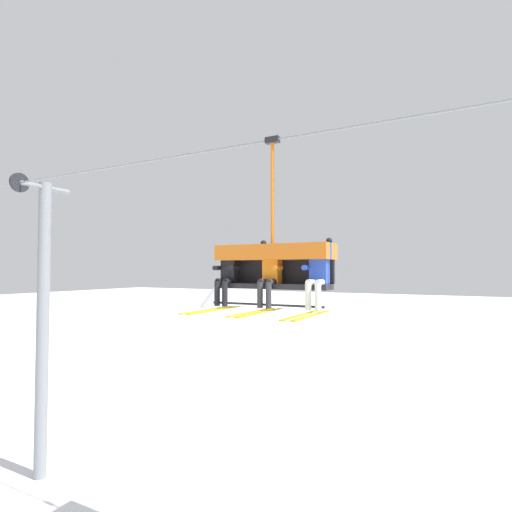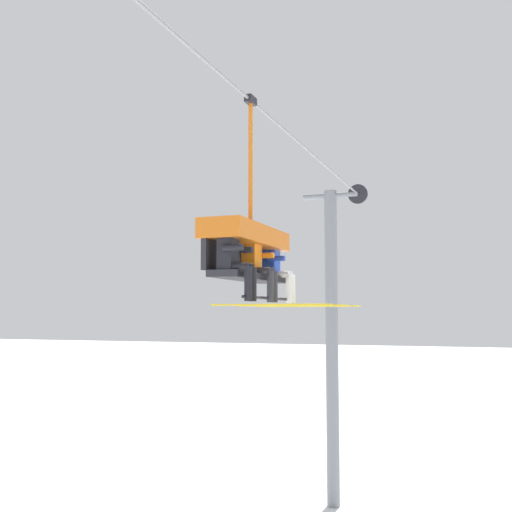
% 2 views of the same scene
% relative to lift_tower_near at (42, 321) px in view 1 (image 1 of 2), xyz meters
% --- Properties ---
extents(mountain_peak_west, '(14.45, 14.45, 9.59)m').
position_rel_lift_tower_near_xyz_m(mountain_peak_west, '(-22.55, 51.47, 0.13)').
color(mountain_peak_west, white).
rests_on(mountain_peak_west, ground_plane).
extents(lift_tower_near, '(0.36, 1.88, 8.99)m').
position_rel_lift_tower_near_xyz_m(lift_tower_near, '(0.00, 0.00, 0.00)').
color(lift_tower_near, slate).
rests_on(lift_tower_near, ground_plane).
extents(lift_cable, '(18.68, 0.05, 0.05)m').
position_rel_lift_tower_near_xyz_m(lift_cable, '(8.34, -0.78, 4.05)').
color(lift_cable, slate).
extents(chairlift_chair, '(2.31, 0.74, 3.24)m').
position_rel_lift_tower_near_xyz_m(chairlift_chair, '(8.08, -0.71, 1.74)').
color(chairlift_chair, '#232328').
extents(skier_black, '(0.46, 1.70, 1.23)m').
position_rel_lift_tower_near_xyz_m(skier_black, '(7.14, -0.93, 1.43)').
color(skier_black, black).
extents(skier_orange, '(0.48, 1.70, 1.34)m').
position_rel_lift_tower_near_xyz_m(skier_orange, '(8.08, -0.92, 1.45)').
color(skier_orange, orange).
extents(skier_blue, '(0.48, 1.70, 1.34)m').
position_rel_lift_tower_near_xyz_m(skier_blue, '(9.02, -0.92, 1.45)').
color(skier_blue, '#2847B7').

